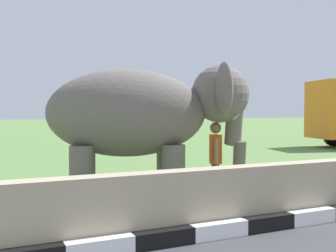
{
  "coord_description": "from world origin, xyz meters",
  "views": [
    {
      "loc": [
        -0.42,
        -1.03,
        1.86
      ],
      "look_at": [
        2.86,
        5.9,
        1.6
      ],
      "focal_mm": 43.66,
      "sensor_mm": 36.0,
      "label": 1
    }
  ],
  "objects": [
    {
      "name": "barrier_parapet",
      "position": [
        2.0,
        4.32,
        0.5
      ],
      "size": [
        28.0,
        0.36,
        1.0
      ],
      "primitive_type": "cube",
      "color": "tan",
      "rests_on": "ground_plane"
    },
    {
      "name": "elephant",
      "position": [
        2.61,
        6.39,
        1.81
      ],
      "size": [
        4.08,
        2.95,
        2.81
      ],
      "color": "#6A625D",
      "rests_on": "ground_plane"
    },
    {
      "name": "person_handler",
      "position": [
        4.02,
        6.08,
        0.93
      ],
      "size": [
        0.4,
        0.62,
        1.66
      ],
      "color": "navy",
      "rests_on": "ground_plane"
    }
  ]
}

